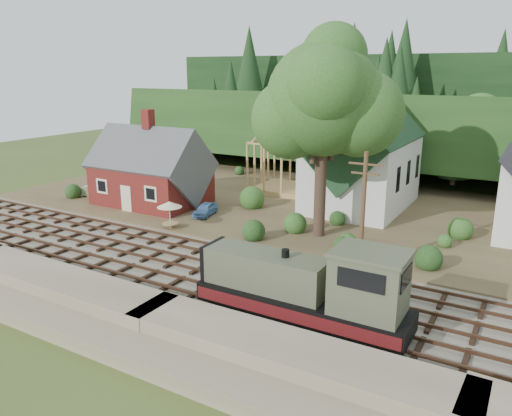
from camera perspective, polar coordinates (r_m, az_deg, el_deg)
The scene contains 16 objects.
ground at distance 32.36m, azimuth -3.27°, elevation -7.94°, with size 140.00×140.00×0.00m, color #384C1E.
embankment at distance 26.45m, azimuth -13.77°, elevation -14.09°, with size 64.00×5.00×1.60m, color #7F7259.
railroad_bed at distance 32.33m, azimuth -3.27°, elevation -7.81°, with size 64.00×11.00×0.16m, color #726B5B.
village_flat at distance 47.49m, azimuth 8.76°, elevation -0.18°, with size 64.00×26.00×0.30m, color brown.
hillside at distance 69.89m, azimuth 16.08°, elevation 4.33°, with size 70.00×28.00×8.00m, color #1E3F19.
ridge at distance 85.29m, azimuth 18.82°, elevation 6.04°, with size 80.00×20.00×12.00m, color black.
depot at distance 49.21m, azimuth -11.89°, elevation 3.89°, with size 10.80×7.41×9.00m.
church at distance 47.30m, azimuth 12.02°, elevation 5.84°, with size 8.40×15.17×13.00m.
timber_frame at distance 52.70m, azimuth 4.43°, elevation 5.00°, with size 8.20×6.20×6.99m.
lattice_tower at distance 57.35m, azimuth 7.26°, elevation 12.59°, with size 3.20×3.20×12.12m.
big_tree at distance 37.69m, azimuth 7.96°, elevation 11.35°, with size 10.90×8.40×14.70m.
telegraph_pole_near at distance 32.52m, azimuth 12.14°, elevation -0.20°, with size 2.20×0.28×8.00m.
locomotive at distance 26.04m, azimuth 6.04°, elevation -9.20°, with size 11.23×2.81×4.52m.
car_blue at distance 44.64m, azimuth -5.82°, elevation -0.14°, with size 1.33×3.32×1.13m, color #5B8DC3.
car_green at distance 53.70m, azimuth -17.33°, elevation 2.00°, with size 1.37×3.94×1.30m, color #7E9F6E.
patio_set at distance 41.05m, azimuth -9.86°, elevation 0.28°, with size 2.03×2.03×2.27m.
Camera 1 is at (16.49, -24.68, 12.89)m, focal length 35.00 mm.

